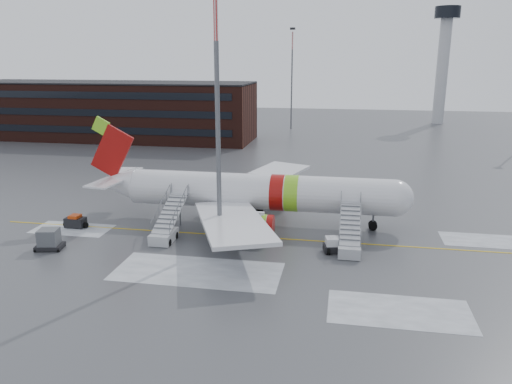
% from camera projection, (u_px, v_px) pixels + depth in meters
% --- Properties ---
extents(ground, '(260.00, 260.00, 0.00)m').
position_uv_depth(ground, '(284.00, 235.00, 50.23)').
color(ground, '#494C4F').
rests_on(ground, ground).
extents(airliner, '(35.03, 32.97, 11.18)m').
position_uv_depth(airliner, '(251.00, 192.00, 53.31)').
color(airliner, silver).
rests_on(airliner, ground).
extents(airstair_fwd, '(2.05, 7.70, 3.48)m').
position_uv_depth(airstair_fwd, '(350.00, 240.00, 45.90)').
color(airstair_fwd, '#A1A3A8').
rests_on(airstair_fwd, ground).
extents(airstair_aft, '(2.05, 7.70, 3.48)m').
position_uv_depth(airstair_aft, '(166.00, 229.00, 48.95)').
color(airstair_aft, '#AEB1B5').
rests_on(airstair_aft, ground).
extents(pushback_tug, '(2.69, 2.21, 1.42)m').
position_uv_depth(pushback_tug, '(335.00, 246.00, 45.78)').
color(pushback_tug, black).
rests_on(pushback_tug, ground).
extents(uld_container, '(2.67, 2.16, 1.95)m').
position_uv_depth(uld_container, '(49.00, 240.00, 46.42)').
color(uld_container, black).
rests_on(uld_container, ground).
extents(baggage_tractor, '(2.67, 1.30, 1.37)m').
position_uv_depth(baggage_tractor, '(76.00, 222.00, 52.46)').
color(baggage_tractor, black).
rests_on(baggage_tractor, ground).
extents(light_mast_near, '(1.20, 1.20, 23.65)m').
position_uv_depth(light_mast_near, '(218.00, 116.00, 44.53)').
color(light_mast_near, '#595B60').
rests_on(light_mast_near, ground).
extents(terminal_building, '(62.00, 16.11, 12.30)m').
position_uv_depth(terminal_building, '(111.00, 110.00, 108.57)').
color(terminal_building, '#3F1E16').
rests_on(terminal_building, ground).
extents(control_tower, '(6.40, 6.40, 30.00)m').
position_uv_depth(control_tower, '(444.00, 52.00, 130.41)').
color(control_tower, '#B2B5BA').
rests_on(control_tower, ground).
extents(light_mast_far_n, '(1.20, 1.20, 24.25)m').
position_uv_depth(light_mast_far_n, '(292.00, 72.00, 122.08)').
color(light_mast_far_n, '#595B60').
rests_on(light_mast_far_n, ground).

